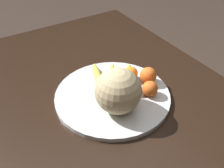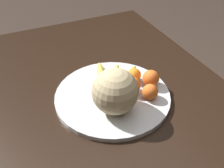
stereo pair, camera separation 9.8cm
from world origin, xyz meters
The scene contains 9 objects.
kitchen_table centered at (0.00, 0.00, 0.61)m, with size 1.31×0.96×0.70m.
fruit_bowl centered at (0.07, 0.00, 0.71)m, with size 0.44×0.44×0.02m.
melon centered at (0.15, -0.03, 0.80)m, with size 0.16×0.16×0.16m.
banana_bunch centered at (0.00, 0.04, 0.74)m, with size 0.24×0.22×0.03m.
orange_front_left centered at (0.09, 0.07, 0.75)m, with size 0.07×0.07×0.07m.
orange_front_right centered at (0.08, 0.16, 0.75)m, with size 0.07×0.07×0.07m.
orange_mid_center centered at (0.15, 0.12, 0.75)m, with size 0.06×0.06×0.06m.
orange_back_left centered at (0.03, 0.11, 0.75)m, with size 0.06×0.06×0.06m.
produce_tag centered at (0.06, 0.07, 0.72)m, with size 0.08×0.05×0.00m.
Camera 2 is at (0.77, -0.32, 1.38)m, focal length 42.00 mm.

